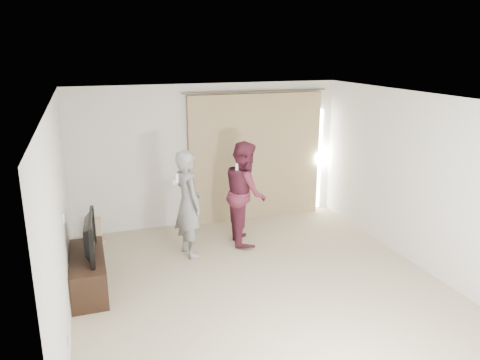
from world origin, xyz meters
The scene contains 10 objects.
floor centered at (0.00, 0.00, 0.00)m, with size 5.50×5.50×0.00m, color tan.
wall_back centered at (0.00, 2.75, 1.30)m, with size 5.00×0.04×2.60m, color silver.
wall_left centered at (-2.50, 0.00, 1.30)m, with size 0.04×5.50×2.60m.
ceiling centered at (0.00, 0.00, 2.60)m, with size 5.00×5.50×0.01m, color silver.
curtain centered at (0.91, 2.68, 1.20)m, with size 2.80×0.11×2.46m.
tv_console centered at (-2.27, 0.73, 0.25)m, with size 0.45×1.31×0.51m, color black.
tv centered at (-2.27, 0.73, 0.78)m, with size 0.95×0.13×0.55m, color black.
scratching_post centered at (-2.10, 2.39, 0.17)m, with size 0.32×0.32×0.43m.
person_man centered at (-0.71, 1.41, 0.86)m, with size 0.54×0.70×1.72m.
person_woman centered at (0.31, 1.62, 0.87)m, with size 0.78×0.94×1.75m.
Camera 1 is at (-2.15, -5.42, 3.22)m, focal length 35.00 mm.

